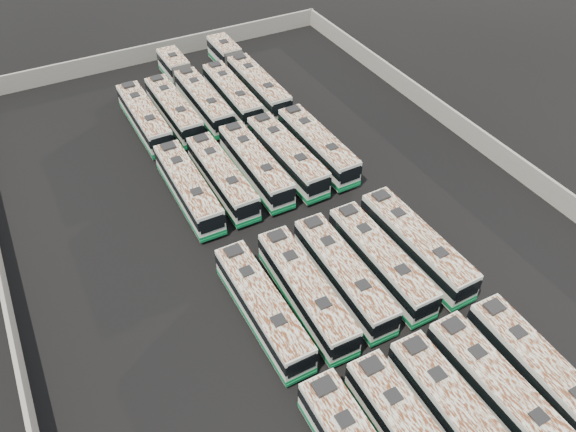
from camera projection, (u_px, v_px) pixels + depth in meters
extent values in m
plane|color=black|center=(295.00, 236.00, 47.28)|extent=(140.00, 140.00, 0.00)
cube|color=gray|center=(157.00, 51.00, 70.27)|extent=(45.20, 0.30, 2.20)
cube|color=gray|center=(497.00, 152.00, 54.31)|extent=(0.30, 73.20, 2.20)
cube|color=gray|center=(12.00, 330.00, 38.78)|extent=(0.30, 73.20, 2.20)
cube|color=black|center=(345.00, 419.00, 31.75)|extent=(0.92, 0.92, 0.14)
cube|color=black|center=(324.00, 386.00, 33.24)|extent=(1.26, 1.07, 0.25)
cylinder|color=black|center=(317.00, 432.00, 33.93)|extent=(0.27, 0.97, 0.97)
cylinder|color=black|center=(346.00, 417.00, 34.64)|extent=(0.27, 0.97, 0.97)
cube|color=black|center=(393.00, 396.00, 32.89)|extent=(0.91, 0.91, 0.13)
cube|color=black|center=(372.00, 366.00, 34.35)|extent=(1.24, 1.05, 0.25)
cylinder|color=black|center=(364.00, 410.00, 35.03)|extent=(0.27, 0.95, 0.95)
cylinder|color=black|center=(391.00, 396.00, 35.73)|extent=(0.27, 0.95, 0.95)
cube|color=silver|center=(460.00, 420.00, 33.30)|extent=(2.51, 11.38, 2.60)
cube|color=#0B6335|center=(457.00, 428.00, 33.94)|extent=(2.56, 11.43, 0.40)
cube|color=black|center=(461.00, 416.00, 33.01)|extent=(2.57, 11.44, 0.87)
cube|color=beige|center=(465.00, 409.00, 32.41)|extent=(2.46, 11.15, 0.07)
cube|color=black|center=(438.00, 374.00, 33.99)|extent=(0.91, 0.91, 0.13)
cube|color=black|center=(415.00, 345.00, 35.45)|extent=(1.24, 1.06, 0.25)
cylinder|color=black|center=(407.00, 389.00, 36.13)|extent=(0.28, 0.95, 0.95)
cylinder|color=black|center=(432.00, 376.00, 36.82)|extent=(0.28, 0.95, 0.95)
cube|color=silver|center=(501.00, 395.00, 34.53)|extent=(2.56, 11.35, 2.59)
cube|color=#0B6335|center=(497.00, 403.00, 35.17)|extent=(2.61, 11.40, 0.40)
cube|color=black|center=(503.00, 391.00, 34.24)|extent=(2.62, 11.41, 0.87)
cube|color=beige|center=(507.00, 383.00, 33.64)|extent=(2.51, 11.12, 0.07)
cube|color=black|center=(539.00, 416.00, 31.97)|extent=(0.91, 0.91, 0.13)
cube|color=black|center=(478.00, 352.00, 35.19)|extent=(0.91, 0.91, 0.13)
cube|color=black|center=(453.00, 325.00, 36.62)|extent=(1.24, 1.06, 0.24)
cylinder|color=black|center=(446.00, 367.00, 37.28)|extent=(0.28, 0.95, 0.94)
cylinder|color=black|center=(468.00, 355.00, 38.01)|extent=(0.28, 0.95, 0.94)
cube|color=silver|center=(541.00, 374.00, 35.63)|extent=(2.54, 11.30, 2.58)
cube|color=#0B6335|center=(536.00, 382.00, 36.26)|extent=(2.59, 11.35, 0.39)
cube|color=black|center=(543.00, 370.00, 35.34)|extent=(2.60, 11.36, 0.86)
cube|color=beige|center=(547.00, 362.00, 34.74)|extent=(2.49, 11.07, 0.07)
cube|color=black|center=(518.00, 332.00, 36.31)|extent=(0.91, 0.91, 0.13)
cube|color=black|center=(494.00, 307.00, 37.77)|extent=(1.24, 1.05, 0.24)
cylinder|color=black|center=(485.00, 348.00, 38.44)|extent=(0.28, 0.94, 0.94)
cylinder|color=black|center=(507.00, 337.00, 39.12)|extent=(0.28, 0.94, 0.94)
cube|color=silver|center=(263.00, 307.00, 39.57)|extent=(2.42, 11.25, 2.57)
cube|color=#0B6335|center=(263.00, 316.00, 40.20)|extent=(2.47, 11.30, 0.39)
cube|color=black|center=(262.00, 304.00, 39.28)|extent=(2.48, 11.31, 0.86)
cube|color=black|center=(302.00, 366.00, 35.70)|extent=(2.06, 0.07, 1.36)
cube|color=#0B6335|center=(302.00, 378.00, 36.66)|extent=(2.34, 0.12, 0.26)
cube|color=beige|center=(262.00, 295.00, 38.69)|extent=(2.37, 11.03, 0.07)
cube|color=black|center=(279.00, 320.00, 37.01)|extent=(0.90, 0.90, 0.13)
cube|color=black|center=(247.00, 271.00, 40.23)|extent=(0.90, 0.90, 0.13)
cube|color=black|center=(234.00, 251.00, 41.67)|extent=(1.22, 1.04, 0.24)
cylinder|color=black|center=(274.00, 361.00, 37.65)|extent=(0.27, 0.94, 0.94)
cylinder|color=black|center=(300.00, 349.00, 38.35)|extent=(0.27, 0.94, 0.94)
cylinder|color=black|center=(230.00, 289.00, 42.33)|extent=(0.27, 0.94, 0.94)
cylinder|color=black|center=(254.00, 279.00, 43.04)|extent=(0.27, 0.94, 0.94)
cube|color=silver|center=(306.00, 291.00, 40.65)|extent=(2.65, 11.40, 2.60)
cube|color=#0B6335|center=(306.00, 300.00, 41.29)|extent=(2.70, 11.45, 0.40)
cube|color=black|center=(306.00, 287.00, 40.36)|extent=(2.72, 11.46, 0.87)
cube|color=black|center=(347.00, 348.00, 36.67)|extent=(2.08, 0.11, 1.37)
cube|color=#0B6335|center=(345.00, 361.00, 37.64)|extent=(2.37, 0.16, 0.26)
cube|color=beige|center=(306.00, 279.00, 39.76)|extent=(2.60, 11.17, 0.07)
cube|color=black|center=(323.00, 303.00, 38.04)|extent=(0.92, 0.92, 0.13)
cube|color=black|center=(290.00, 255.00, 41.35)|extent=(0.92, 0.92, 0.13)
cube|color=black|center=(277.00, 236.00, 42.82)|extent=(1.26, 1.07, 0.25)
cylinder|color=black|center=(317.00, 344.00, 38.69)|extent=(0.29, 0.95, 0.95)
cylinder|color=black|center=(342.00, 333.00, 39.36)|extent=(0.29, 0.95, 0.95)
cylinder|color=black|center=(272.00, 273.00, 43.50)|extent=(0.29, 0.95, 0.95)
cylinder|color=black|center=(295.00, 265.00, 44.17)|extent=(0.29, 0.95, 0.95)
cube|color=silver|center=(343.00, 275.00, 41.85)|extent=(2.54, 11.27, 2.57)
cube|color=#0B6335|center=(343.00, 283.00, 42.49)|extent=(2.59, 11.32, 0.39)
cube|color=black|center=(344.00, 271.00, 41.57)|extent=(2.60, 11.33, 0.86)
cube|color=black|center=(387.00, 327.00, 37.93)|extent=(2.06, 0.10, 1.36)
cube|color=#0B6335|center=(385.00, 340.00, 38.89)|extent=(2.34, 0.14, 0.26)
cube|color=beige|center=(345.00, 263.00, 40.97)|extent=(2.49, 11.05, 0.07)
cube|color=black|center=(363.00, 285.00, 39.28)|extent=(0.90, 0.90, 0.13)
cube|color=black|center=(328.00, 241.00, 42.54)|extent=(0.90, 0.90, 0.13)
cube|color=black|center=(313.00, 222.00, 43.99)|extent=(1.23, 1.05, 0.24)
cylinder|color=black|center=(356.00, 324.00, 39.92)|extent=(0.28, 0.94, 0.94)
cylinder|color=black|center=(380.00, 314.00, 40.59)|extent=(0.28, 0.94, 0.94)
cylinder|color=black|center=(308.00, 259.00, 44.66)|extent=(0.28, 0.94, 0.94)
cylinder|color=black|center=(330.00, 250.00, 45.33)|extent=(0.28, 0.94, 0.94)
cube|color=silver|center=(380.00, 261.00, 42.92)|extent=(2.38, 11.24, 2.57)
cube|color=#0B6335|center=(379.00, 269.00, 43.55)|extent=(2.43, 11.29, 0.39)
cube|color=black|center=(381.00, 257.00, 42.63)|extent=(2.44, 11.30, 0.86)
cube|color=black|center=(428.00, 310.00, 39.04)|extent=(2.06, 0.07, 1.36)
cube|color=#0B6335|center=(425.00, 322.00, 40.00)|extent=(2.34, 0.11, 0.26)
cube|color=beige|center=(382.00, 249.00, 42.04)|extent=(2.33, 11.01, 0.07)
cube|color=black|center=(403.00, 269.00, 40.36)|extent=(0.89, 0.89, 0.13)
cube|color=black|center=(364.00, 228.00, 43.59)|extent=(0.89, 0.89, 0.13)
cube|color=black|center=(348.00, 210.00, 45.02)|extent=(1.22, 1.03, 0.24)
cylinder|color=black|center=(396.00, 308.00, 40.99)|extent=(0.27, 0.94, 0.94)
cylinder|color=black|center=(418.00, 298.00, 41.70)|extent=(0.27, 0.94, 0.94)
cylinder|color=black|center=(343.00, 246.00, 45.68)|extent=(0.27, 0.94, 0.94)
cylinder|color=black|center=(364.00, 238.00, 46.39)|extent=(0.27, 0.94, 0.94)
cube|color=silver|center=(416.00, 245.00, 44.11)|extent=(2.67, 11.62, 2.65)
cube|color=#0B6335|center=(414.00, 253.00, 44.77)|extent=(2.72, 11.68, 0.41)
cube|color=black|center=(417.00, 241.00, 43.82)|extent=(2.73, 11.69, 0.89)
cube|color=black|center=(468.00, 292.00, 40.16)|extent=(2.12, 0.11, 1.40)
cube|color=#0B6335|center=(464.00, 305.00, 41.15)|extent=(2.41, 0.15, 0.27)
cube|color=beige|center=(419.00, 233.00, 43.20)|extent=(2.62, 11.39, 0.07)
cube|color=black|center=(441.00, 252.00, 41.50)|extent=(0.94, 0.94, 0.14)
cube|color=black|center=(398.00, 212.00, 44.78)|extent=(0.94, 0.94, 0.14)
cube|color=black|center=(381.00, 196.00, 46.24)|extent=(1.28, 1.09, 0.25)
cylinder|color=black|center=(434.00, 291.00, 42.14)|extent=(0.29, 0.97, 0.96)
cylinder|color=black|center=(455.00, 281.00, 42.89)|extent=(0.29, 0.97, 0.96)
cylinder|color=black|center=(376.00, 232.00, 46.92)|extent=(0.29, 0.97, 0.96)
cylinder|color=black|center=(396.00, 224.00, 47.67)|extent=(0.29, 0.97, 0.96)
cube|color=silver|center=(188.00, 188.00, 49.41)|extent=(2.45, 11.39, 2.61)
cube|color=#0B6335|center=(190.00, 196.00, 50.05)|extent=(2.50, 11.44, 0.40)
cube|color=black|center=(188.00, 184.00, 49.12)|extent=(2.51, 11.45, 0.87)
cube|color=black|center=(212.00, 224.00, 45.45)|extent=(2.09, 0.08, 1.37)
cube|color=#0B6335|center=(214.00, 237.00, 46.43)|extent=(2.37, 0.12, 0.27)
cube|color=beige|center=(186.00, 176.00, 48.51)|extent=(2.40, 11.16, 0.07)
cube|color=black|center=(197.00, 191.00, 46.81)|extent=(0.91, 0.91, 0.13)
cube|color=black|center=(177.00, 160.00, 50.09)|extent=(0.91, 0.91, 0.13)
cube|color=black|center=(168.00, 146.00, 51.55)|extent=(1.24, 1.05, 0.25)
cylinder|color=black|center=(193.00, 226.00, 47.45)|extent=(0.27, 0.95, 0.95)
cylinder|color=black|center=(216.00, 219.00, 48.15)|extent=(0.27, 0.95, 0.95)
cylinder|color=black|center=(166.00, 179.00, 52.23)|extent=(0.27, 0.95, 0.95)
cylinder|color=black|center=(187.00, 173.00, 52.92)|extent=(0.27, 0.95, 0.95)
cube|color=silver|center=(222.00, 177.00, 50.57)|extent=(2.38, 11.14, 2.55)
cube|color=#0B6335|center=(223.00, 185.00, 51.20)|extent=(2.43, 11.19, 0.39)
cube|color=black|center=(222.00, 174.00, 50.29)|extent=(2.44, 11.20, 0.85)
cube|color=black|center=(248.00, 211.00, 46.73)|extent=(2.04, 0.07, 1.34)
cube|color=#0B6335|center=(249.00, 223.00, 47.69)|extent=(2.32, 0.11, 0.26)
cube|color=beige|center=(221.00, 166.00, 49.70)|extent=(2.34, 10.92, 0.06)
cube|color=black|center=(232.00, 180.00, 48.04)|extent=(0.89, 0.89, 0.13)
cube|color=black|center=(210.00, 151.00, 51.23)|extent=(0.89, 0.89, 0.13)
cube|color=black|center=(201.00, 138.00, 52.65)|extent=(1.21, 1.03, 0.24)
cylinder|color=black|center=(229.00, 213.00, 48.67)|extent=(0.27, 0.93, 0.93)
cylinder|color=black|center=(249.00, 206.00, 49.37)|extent=(0.27, 0.93, 0.93)
cylinder|color=black|center=(198.00, 169.00, 53.31)|extent=(0.27, 0.93, 0.93)
cylinder|color=black|center=(218.00, 163.00, 54.00)|extent=(0.27, 0.93, 0.93)
cube|color=silver|center=(255.00, 165.00, 51.86)|extent=(2.39, 11.33, 2.60)
cube|color=#0B6335|center=(256.00, 173.00, 52.50)|extent=(2.44, 11.38, 0.40)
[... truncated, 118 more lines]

